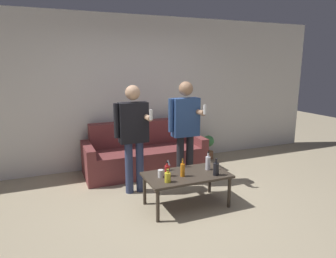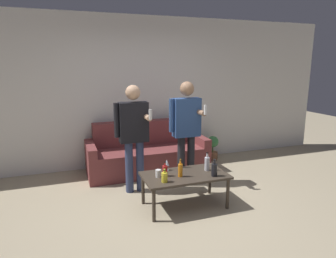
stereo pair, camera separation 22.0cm
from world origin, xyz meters
The scene contains 14 objects.
ground_plane centered at (0.00, 0.00, 0.00)m, with size 16.00×16.00×0.00m, color tan.
wall_back centered at (0.00, 2.22, 1.35)m, with size 8.00×0.06×2.70m.
couch centered at (0.08, 1.75, 0.30)m, with size 2.07×0.81×0.86m.
coffee_table centered at (0.18, 0.25, 0.40)m, with size 1.10×0.60×0.45m.
bottle_orange centered at (-0.09, 0.28, 0.52)m, with size 0.07×0.07×0.19m.
bottle_green centered at (-0.16, 0.09, 0.51)m, with size 0.08×0.08×0.17m.
bottle_dark centered at (0.52, 0.29, 0.55)m, with size 0.07×0.07×0.25m.
bottle_yellow centered at (0.51, 0.07, 0.54)m, with size 0.08×0.08×0.23m.
bottle_red centered at (0.09, 0.20, 0.54)m, with size 0.06×0.06×0.23m.
wine_glass_near centered at (0.01, 0.48, 0.55)m, with size 0.06×0.06×0.15m.
cup_on_table centered at (-0.18, 0.27, 0.50)m, with size 0.07×0.07×0.10m.
person_standing_left centered at (-0.33, 0.94, 0.92)m, with size 0.48×0.41×1.57m.
person_standing_right centered at (0.48, 0.94, 0.95)m, with size 0.48×0.42×1.61m.
potted_plant centered at (1.47, 1.92, 0.26)m, with size 0.22×0.22×0.47m.
Camera 2 is at (-1.26, -3.15, 1.86)m, focal length 32.00 mm.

